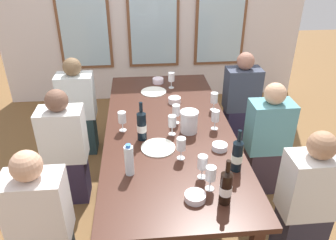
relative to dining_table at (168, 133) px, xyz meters
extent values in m
plane|color=brown|center=(0.00, 0.00, -0.68)|extent=(12.00, 12.00, 0.00)
cube|color=brown|center=(-0.95, 2.20, 0.77)|extent=(0.72, 0.03, 1.88)
cube|color=silver|center=(-0.95, 2.18, 0.77)|extent=(0.64, 0.01, 1.80)
cube|color=#3C1F16|center=(0.00, 0.00, 0.04)|extent=(1.07, 2.39, 0.04)
cube|color=#3C1F16|center=(-0.44, 1.10, -0.33)|extent=(0.07, 0.07, 0.70)
cube|color=#3C1F16|center=(0.44, 1.10, -0.33)|extent=(0.07, 0.07, 0.70)
cylinder|color=white|center=(-0.09, 0.74, 0.07)|extent=(0.27, 0.27, 0.01)
cylinder|color=white|center=(-0.11, -0.32, 0.07)|extent=(0.27, 0.27, 0.01)
cylinder|color=silver|center=(0.16, -0.09, 0.15)|extent=(0.14, 0.14, 0.17)
cylinder|color=silver|center=(0.16, -0.09, 0.24)|extent=(0.16, 0.16, 0.02)
cylinder|color=black|center=(0.26, -0.96, 0.17)|extent=(0.07, 0.07, 0.22)
cone|color=black|center=(0.26, -0.96, 0.29)|extent=(0.07, 0.07, 0.02)
cylinder|color=black|center=(0.26, -0.96, 0.34)|extent=(0.03, 0.03, 0.08)
cylinder|color=white|center=(0.26, -0.96, 0.16)|extent=(0.08, 0.08, 0.06)
cylinder|color=black|center=(-0.23, -0.18, 0.18)|extent=(0.08, 0.08, 0.23)
cone|color=black|center=(-0.23, -0.18, 0.31)|extent=(0.08, 0.08, 0.02)
cylinder|color=black|center=(-0.23, -0.18, 0.36)|extent=(0.03, 0.03, 0.08)
cylinder|color=silver|center=(-0.23, -0.18, 0.17)|extent=(0.08, 0.08, 0.06)
cylinder|color=black|center=(0.42, -0.64, 0.18)|extent=(0.07, 0.07, 0.22)
cone|color=black|center=(0.42, -0.64, 0.30)|extent=(0.07, 0.07, 0.02)
cylinder|color=black|center=(0.42, -0.64, 0.35)|extent=(0.03, 0.03, 0.08)
cylinder|color=white|center=(0.42, -0.64, 0.16)|extent=(0.08, 0.08, 0.06)
cylinder|color=white|center=(0.08, -0.92, 0.09)|extent=(0.13, 0.13, 0.04)
cylinder|color=white|center=(0.36, -0.38, 0.09)|extent=(0.12, 0.12, 0.05)
cylinder|color=white|center=(0.11, 0.47, 0.09)|extent=(0.12, 0.12, 0.05)
cylinder|color=white|center=(-0.02, 0.99, 0.09)|extent=(0.12, 0.12, 0.05)
cylinder|color=white|center=(-0.33, -0.62, 0.17)|extent=(0.06, 0.06, 0.22)
cylinder|color=blue|center=(-0.33, -0.62, 0.29)|extent=(0.04, 0.04, 0.02)
cylinder|color=white|center=(0.16, -0.70, 0.07)|extent=(0.06, 0.06, 0.00)
cylinder|color=white|center=(0.16, -0.70, 0.11)|extent=(0.01, 0.01, 0.07)
cylinder|color=white|center=(0.16, -0.70, 0.19)|extent=(0.07, 0.07, 0.09)
cylinder|color=white|center=(0.11, 0.84, 0.07)|extent=(0.06, 0.06, 0.00)
cylinder|color=white|center=(0.11, 0.84, 0.11)|extent=(0.01, 0.01, 0.07)
cylinder|color=white|center=(0.11, 0.84, 0.19)|extent=(0.07, 0.07, 0.09)
cylinder|color=beige|center=(0.11, 0.84, 0.15)|extent=(0.06, 0.06, 0.02)
cylinder|color=white|center=(0.39, -0.07, 0.07)|extent=(0.06, 0.06, 0.00)
cylinder|color=white|center=(0.39, -0.07, 0.11)|extent=(0.01, 0.01, 0.07)
cylinder|color=white|center=(0.39, -0.07, 0.19)|extent=(0.07, 0.07, 0.09)
cylinder|color=#590C19|center=(0.39, -0.07, 0.16)|extent=(0.06, 0.06, 0.03)
cylinder|color=white|center=(0.46, 0.28, 0.07)|extent=(0.06, 0.06, 0.00)
cylinder|color=white|center=(0.46, 0.28, 0.11)|extent=(0.01, 0.01, 0.07)
cylinder|color=white|center=(0.46, 0.28, 0.19)|extent=(0.07, 0.07, 0.09)
cylinder|color=maroon|center=(0.46, 0.28, 0.16)|extent=(0.06, 0.06, 0.03)
cylinder|color=white|center=(0.02, -0.12, 0.07)|extent=(0.06, 0.06, 0.00)
cylinder|color=white|center=(0.02, -0.12, 0.11)|extent=(0.01, 0.01, 0.07)
cylinder|color=white|center=(0.02, -0.12, 0.19)|extent=(0.07, 0.07, 0.09)
cylinder|color=beige|center=(0.02, -0.12, 0.16)|extent=(0.06, 0.06, 0.02)
cylinder|color=white|center=(0.05, -0.47, 0.07)|extent=(0.06, 0.06, 0.00)
cylinder|color=white|center=(0.05, -0.47, 0.11)|extent=(0.01, 0.01, 0.07)
cylinder|color=white|center=(0.05, -0.47, 0.19)|extent=(0.07, 0.07, 0.09)
cylinder|color=white|center=(-0.39, -0.02, 0.07)|extent=(0.06, 0.06, 0.00)
cylinder|color=white|center=(-0.39, -0.02, 0.11)|extent=(0.01, 0.01, 0.07)
cylinder|color=white|center=(-0.39, -0.02, 0.19)|extent=(0.07, 0.07, 0.09)
cylinder|color=maroon|center=(-0.39, -0.02, 0.16)|extent=(0.06, 0.06, 0.02)
cylinder|color=white|center=(0.07, 0.06, 0.07)|extent=(0.06, 0.06, 0.00)
cylinder|color=white|center=(0.07, 0.06, 0.11)|extent=(0.01, 0.01, 0.07)
cylinder|color=white|center=(0.07, 0.06, 0.19)|extent=(0.07, 0.07, 0.09)
cylinder|color=#590C19|center=(0.07, 0.06, 0.15)|extent=(0.06, 0.06, 0.02)
cylinder|color=white|center=(0.19, -0.83, 0.07)|extent=(0.06, 0.06, 0.00)
cylinder|color=white|center=(0.19, -0.83, 0.11)|extent=(0.01, 0.01, 0.07)
cylinder|color=white|center=(0.19, -0.83, 0.19)|extent=(0.07, 0.07, 0.09)
cylinder|color=maroon|center=(0.19, -0.83, 0.16)|extent=(0.06, 0.06, 0.03)
cube|color=#2C2239|center=(-0.91, 0.04, -0.45)|extent=(0.32, 0.24, 0.45)
cube|color=silver|center=(-0.91, 0.04, 0.01)|extent=(0.38, 0.24, 0.48)
sphere|color=brown|center=(-0.91, 0.04, 0.34)|extent=(0.19, 0.19, 0.19)
cube|color=#372A34|center=(0.91, 0.00, -0.45)|extent=(0.32, 0.24, 0.45)
cube|color=teal|center=(0.91, 0.00, 0.01)|extent=(0.38, 0.24, 0.48)
sphere|color=tan|center=(0.91, 0.00, 0.34)|extent=(0.19, 0.19, 0.19)
cube|color=#21363A|center=(-0.91, 0.83, -0.45)|extent=(0.32, 0.24, 0.45)
cube|color=silver|center=(-0.91, 0.83, 0.01)|extent=(0.38, 0.24, 0.48)
sphere|color=brown|center=(-0.91, 0.83, 0.34)|extent=(0.19, 0.19, 0.19)
cube|color=#28223F|center=(0.91, 0.84, -0.45)|extent=(0.32, 0.24, 0.45)
cube|color=#3A4154|center=(0.91, 0.84, 0.01)|extent=(0.38, 0.24, 0.48)
sphere|color=#9E6956|center=(0.91, 0.84, 0.34)|extent=(0.19, 0.19, 0.19)
cube|color=silver|center=(-0.91, -0.84, 0.01)|extent=(0.38, 0.24, 0.48)
sphere|color=tan|center=(-0.91, -0.84, 0.34)|extent=(0.19, 0.19, 0.19)
cube|color=#2E2A37|center=(0.91, -0.80, -0.45)|extent=(0.32, 0.24, 0.45)
cube|color=silver|center=(0.91, -0.80, 0.01)|extent=(0.38, 0.24, 0.48)
sphere|color=#9F7456|center=(0.91, -0.80, 0.34)|extent=(0.19, 0.19, 0.19)
camera|label=1|loc=(-0.24, -2.47, 1.51)|focal=35.44mm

